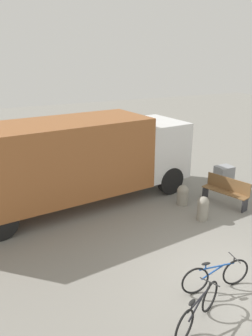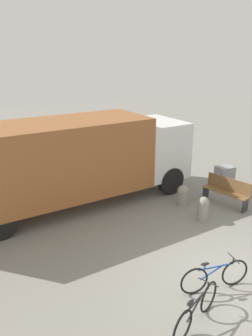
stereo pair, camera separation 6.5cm
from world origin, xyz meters
name	(u,v)px [view 1 (the left image)]	position (x,y,z in m)	size (l,w,h in m)	color
ground_plane	(229,283)	(0.00, 0.00, 0.00)	(60.00, 60.00, 0.00)	gray
delivery_truck	(70,159)	(-1.93, 5.75, 1.72)	(9.00, 3.15, 3.03)	#99592D
park_bench	(226,190)	(2.98, 3.34, 0.53)	(0.85, 1.72, 0.97)	brown
bicycle_near	(198,310)	(-1.47, -0.65, 0.36)	(1.59, 0.74, 0.76)	black
bicycle_middle	(216,276)	(-0.44, 0.00, 0.36)	(1.70, 0.46, 0.76)	black
bollard_near_bench	(203,207)	(1.47, 2.76, 0.43)	(0.37, 0.37, 0.81)	gray
bollard_far_bench	(183,194)	(1.57, 3.98, 0.39)	(0.41, 0.41, 0.73)	gray
utility_box	(224,175)	(4.25, 4.82, 0.38)	(0.68, 0.54, 0.77)	gray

